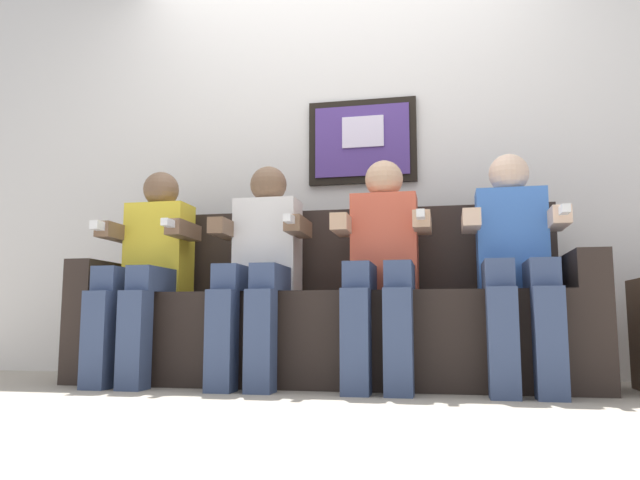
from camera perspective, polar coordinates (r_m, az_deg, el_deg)
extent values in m
plane|color=#9E9384|center=(2.83, -0.63, -13.79)|extent=(6.44, 6.44, 0.00)
cube|color=silver|center=(3.70, 1.93, 8.03)|extent=(4.96, 0.05, 2.60)
cube|color=black|center=(3.66, 3.92, 9.05)|extent=(0.63, 0.03, 0.50)
cube|color=#4C337F|center=(3.64, 3.89, 9.11)|extent=(0.55, 0.02, 0.42)
cube|color=silver|center=(3.65, 3.98, 9.92)|extent=(0.24, 0.02, 0.18)
cube|color=#2D231E|center=(3.10, 0.53, -9.07)|extent=(2.28, 0.58, 0.45)
cube|color=#2D231E|center=(3.34, 1.24, -1.21)|extent=(2.28, 0.14, 0.45)
cube|color=#2D231E|center=(3.54, -19.22, -7.08)|extent=(0.14, 0.58, 0.62)
cube|color=#2D231E|center=(3.10, 23.15, -6.91)|extent=(0.14, 0.58, 0.62)
cube|color=yellow|center=(3.40, -14.62, -0.84)|extent=(0.32, 0.20, 0.48)
sphere|color=brown|center=(3.45, -14.44, 4.53)|extent=(0.19, 0.19, 0.19)
cube|color=#38476B|center=(3.25, -17.70, -3.62)|extent=(0.12, 0.40, 0.12)
cube|color=#38476B|center=(3.17, -14.85, -3.63)|extent=(0.12, 0.40, 0.12)
cube|color=#38476B|center=(3.08, -19.75, -8.65)|extent=(0.12, 0.12, 0.45)
cube|color=#38476B|center=(2.99, -16.76, -8.82)|extent=(0.12, 0.12, 0.45)
cube|color=brown|center=(3.40, -18.34, 0.67)|extent=(0.08, 0.28, 0.08)
cube|color=brown|center=(3.22, -12.48, 0.88)|extent=(0.08, 0.28, 0.08)
cube|color=white|center=(3.08, -13.68, 1.48)|extent=(0.04, 0.13, 0.04)
cube|color=white|center=(3.26, -19.73, 1.23)|extent=(0.04, 0.10, 0.04)
cube|color=white|center=(3.18, -4.84, -0.62)|extent=(0.32, 0.20, 0.48)
sphere|color=brown|center=(3.24, -4.78, 5.11)|extent=(0.19, 0.19, 0.19)
cube|color=#38476B|center=(3.01, -7.61, -3.62)|extent=(0.12, 0.40, 0.12)
cube|color=#38476B|center=(2.95, -4.30, -3.59)|extent=(0.12, 0.40, 0.12)
cube|color=#38476B|center=(2.81, -9.06, -9.15)|extent=(0.12, 0.12, 0.45)
cube|color=#38476B|center=(2.75, -5.51, -9.24)|extent=(0.12, 0.12, 0.45)
cube|color=brown|center=(3.14, -8.77, 1.01)|extent=(0.08, 0.28, 0.08)
cube|color=brown|center=(3.03, -2.02, 1.23)|extent=(0.08, 0.28, 0.08)
cube|color=white|center=(2.88, -2.77, 1.90)|extent=(0.04, 0.13, 0.04)
cube|color=#D8593F|center=(3.07, 6.00, -0.35)|extent=(0.32, 0.20, 0.48)
sphere|color=tan|center=(3.13, 5.92, 5.58)|extent=(0.19, 0.19, 0.19)
cube|color=#38476B|center=(2.86, 3.86, -3.48)|extent=(0.12, 0.40, 0.12)
cube|color=#38476B|center=(2.85, 7.46, -3.41)|extent=(0.12, 0.40, 0.12)
cube|color=#38476B|center=(2.66, 3.33, -9.33)|extent=(0.12, 0.12, 0.45)
cube|color=#38476B|center=(2.64, 7.25, -9.29)|extent=(0.12, 0.12, 0.45)
cube|color=tan|center=(2.99, 2.13, 1.36)|extent=(0.08, 0.28, 0.08)
cube|color=tan|center=(2.95, 9.43, 1.57)|extent=(0.08, 0.28, 0.08)
cube|color=white|center=(2.79, 9.30, 2.28)|extent=(0.04, 0.13, 0.04)
cube|color=#3F72CC|center=(3.07, 17.26, -0.05)|extent=(0.32, 0.20, 0.48)
sphere|color=beige|center=(3.13, 17.03, 5.87)|extent=(0.19, 0.19, 0.19)
cube|color=#38476B|center=(2.85, 15.98, -3.19)|extent=(0.12, 0.40, 0.12)
cube|color=#38476B|center=(2.87, 19.57, -3.07)|extent=(0.12, 0.40, 0.12)
cube|color=#38476B|center=(2.64, 16.53, -9.05)|extent=(0.12, 0.12, 0.45)
cube|color=#38476B|center=(2.66, 20.44, -8.88)|extent=(0.12, 0.12, 0.45)
cube|color=beige|center=(2.95, 13.75, 1.68)|extent=(0.08, 0.28, 0.08)
cube|color=beige|center=(2.99, 21.05, 1.85)|extent=(0.08, 0.28, 0.08)
cube|color=white|center=(2.84, 21.56, 2.56)|extent=(0.04, 0.13, 0.04)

